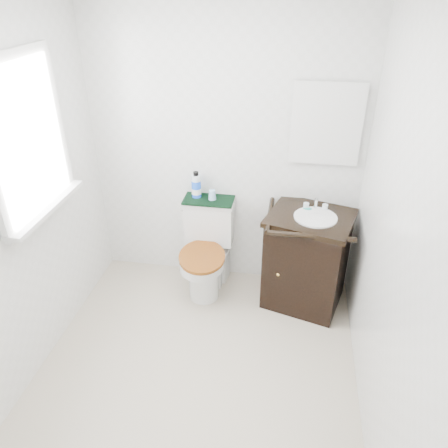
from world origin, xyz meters
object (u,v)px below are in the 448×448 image
(toilet, at_px, (207,253))
(cup, at_px, (212,195))
(vanity, at_px, (307,258))
(trash_bin, at_px, (217,263))
(mouthwash_bottle, at_px, (196,186))

(toilet, xyz_separation_m, cup, (0.03, 0.12, 0.50))
(vanity, xyz_separation_m, cup, (-0.81, 0.19, 0.41))
(toilet, height_order, cup, cup)
(toilet, xyz_separation_m, trash_bin, (0.06, 0.13, -0.19))
(vanity, distance_m, cup, 0.92)
(toilet, distance_m, trash_bin, 0.24)
(trash_bin, height_order, cup, cup)
(toilet, bearing_deg, trash_bin, 64.49)
(toilet, bearing_deg, vanity, -4.45)
(trash_bin, bearing_deg, vanity, -14.27)
(toilet, relative_size, cup, 9.68)
(vanity, distance_m, mouthwash_bottle, 1.08)
(trash_bin, relative_size, cup, 3.86)
(vanity, bearing_deg, mouthwash_bottle, 167.25)
(trash_bin, height_order, mouthwash_bottle, mouthwash_bottle)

